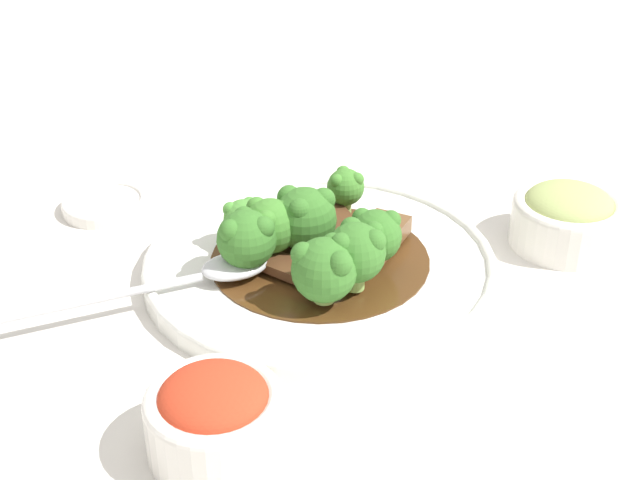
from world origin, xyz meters
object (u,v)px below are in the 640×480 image
beef_strip_0 (333,221)px  broccoli_floret_5 (243,218)px  broccoli_floret_7 (270,225)px  broccoli_floret_1 (375,235)px  beef_strip_4 (379,236)px  beef_strip_2 (292,269)px  sauce_dish (104,204)px  side_bowl_kimchi (215,415)px  main_plate (320,264)px  broccoli_floret_3 (346,187)px  beef_strip_1 (340,261)px  serving_spoon (206,273)px  broccoli_floret_6 (355,251)px  beef_strip_3 (290,220)px  broccoli_floret_2 (324,268)px  side_bowl_appetizer (567,217)px  broccoli_floret_4 (305,217)px  broccoli_floret_0 (246,238)px

beef_strip_0 → broccoli_floret_5: size_ratio=1.57×
broccoli_floret_5 → broccoli_floret_7: broccoli_floret_7 is taller
beef_strip_0 → broccoli_floret_1: broccoli_floret_1 is taller
beef_strip_0 → beef_strip_4: 0.05m
beef_strip_2 → sauce_dish: beef_strip_2 is taller
broccoli_floret_7 → side_bowl_kimchi: broccoli_floret_7 is taller
main_plate → broccoli_floret_3: broccoli_floret_3 is taller
broccoli_floret_1 → broccoli_floret_3: size_ratio=1.10×
beef_strip_1 → serving_spoon: size_ratio=0.26×
main_plate → broccoli_floret_7: (0.01, 0.04, 0.04)m
broccoli_floret_6 → broccoli_floret_7: broccoli_floret_6 is taller
serving_spoon → beef_strip_4: bearing=-79.4°
beef_strip_1 → broccoli_floret_7: (0.03, 0.05, 0.02)m
beef_strip_2 → beef_strip_3: 0.08m
broccoli_floret_2 → sauce_dish: (0.22, 0.18, -0.04)m
broccoli_floret_3 → beef_strip_2: bearing=145.0°
beef_strip_3 → broccoli_floret_5: broccoli_floret_5 is taller
beef_strip_0 → side_bowl_kimchi: 0.28m
beef_strip_2 → broccoli_floret_2: size_ratio=1.29×
beef_strip_0 → beef_strip_2: size_ratio=0.89×
side_bowl_appetizer → broccoli_floret_1: bearing=99.4°
serving_spoon → broccoli_floret_4: bearing=-69.7°
beef_strip_4 → serving_spoon: (-0.03, 0.15, -0.00)m
broccoli_floret_7 → sauce_dish: size_ratio=0.64×
beef_strip_3 → broccoli_floret_3: (0.01, -0.05, 0.02)m
beef_strip_0 → broccoli_floret_5: 0.08m
beef_strip_1 → broccoli_floret_0: 0.08m
beef_strip_4 → side_bowl_appetizer: (0.00, -0.18, 0.00)m
broccoli_floret_1 → broccoli_floret_0: bearing=84.6°
broccoli_floret_6 → serving_spoon: bearing=73.4°
side_bowl_kimchi → side_bowl_appetizer: side_bowl_kimchi is taller
main_plate → beef_strip_3: (0.06, 0.02, 0.01)m
beef_strip_2 → beef_strip_4: bearing=-68.0°
beef_strip_3 → sauce_dish: size_ratio=0.93×
side_bowl_kimchi → side_bowl_appetizer: (0.21, -0.34, -0.00)m
beef_strip_1 → beef_strip_4: size_ratio=0.82×
broccoli_floret_6 → serving_spoon: (0.04, 0.12, -0.03)m
broccoli_floret_0 → broccoli_floret_6: 0.09m
side_bowl_appetizer → broccoli_floret_4: bearing=89.3°
broccoli_floret_4 → beef_strip_3: bearing=6.9°
broccoli_floret_5 → broccoli_floret_3: bearing=-71.7°
beef_strip_4 → side_bowl_appetizer: 0.18m
beef_strip_0 → broccoli_floret_7: bearing=120.1°
beef_strip_2 → side_bowl_appetizer: side_bowl_appetizer is taller
broccoli_floret_2 → serving_spoon: (0.05, 0.09, -0.02)m
main_plate → broccoli_floret_1: bearing=-117.5°
broccoli_floret_5 → beef_strip_1: bearing=-128.3°
main_plate → broccoli_floret_4: size_ratio=5.29×
broccoli_floret_6 → broccoli_floret_5: bearing=41.2°
side_bowl_appetizer → beef_strip_2: bearing=97.5°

